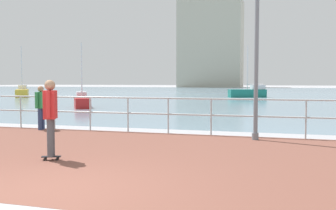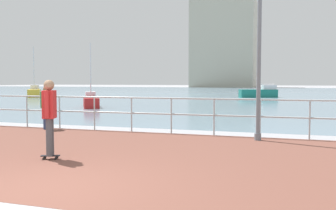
{
  "view_description": "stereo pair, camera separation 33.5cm",
  "coord_description": "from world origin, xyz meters",
  "px_view_note": "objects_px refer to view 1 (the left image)",
  "views": [
    {
      "loc": [
        3.35,
        -4.98,
        1.69
      ],
      "look_at": [
        0.76,
        4.04,
        1.1
      ],
      "focal_mm": 40.41,
      "sensor_mm": 36.0,
      "label": 1
    },
    {
      "loc": [
        3.68,
        -4.88,
        1.69
      ],
      "look_at": [
        0.76,
        4.04,
        1.1
      ],
      "focal_mm": 40.41,
      "sensor_mm": 36.0,
      "label": 2
    }
  ],
  "objects_px": {
    "bystander": "(41,104)",
    "skateboarder": "(50,112)",
    "sailboat_ivory": "(248,92)",
    "sailboat_gray": "(82,101)",
    "lamppost": "(260,36)",
    "sailboat_yellow": "(22,92)"
  },
  "relations": [
    {
      "from": "bystander",
      "to": "skateboarder",
      "type": "bearing_deg",
      "value": -53.37
    },
    {
      "from": "skateboarder",
      "to": "sailboat_ivory",
      "type": "height_order",
      "value": "sailboat_ivory"
    },
    {
      "from": "sailboat_gray",
      "to": "sailboat_ivory",
      "type": "height_order",
      "value": "sailboat_ivory"
    },
    {
      "from": "lamppost",
      "to": "bystander",
      "type": "bearing_deg",
      "value": 179.17
    },
    {
      "from": "bystander",
      "to": "sailboat_ivory",
      "type": "xyz_separation_m",
      "value": [
        5.03,
        29.02,
        -0.37
      ]
    },
    {
      "from": "lamppost",
      "to": "skateboarder",
      "type": "xyz_separation_m",
      "value": [
        -4.12,
        -4.25,
        -1.95
      ]
    },
    {
      "from": "sailboat_gray",
      "to": "skateboarder",
      "type": "bearing_deg",
      "value": -63.37
    },
    {
      "from": "bystander",
      "to": "sailboat_gray",
      "type": "height_order",
      "value": "sailboat_gray"
    },
    {
      "from": "skateboarder",
      "to": "bystander",
      "type": "height_order",
      "value": "skateboarder"
    },
    {
      "from": "skateboarder",
      "to": "sailboat_yellow",
      "type": "bearing_deg",
      "value": 128.07
    },
    {
      "from": "lamppost",
      "to": "sailboat_ivory",
      "type": "relative_size",
      "value": 1.0
    },
    {
      "from": "lamppost",
      "to": "sailboat_yellow",
      "type": "relative_size",
      "value": 1.01
    },
    {
      "from": "sailboat_yellow",
      "to": "sailboat_ivory",
      "type": "bearing_deg",
      "value": 15.11
    },
    {
      "from": "sailboat_gray",
      "to": "sailboat_ivory",
      "type": "xyz_separation_m",
      "value": [
        9.22,
        18.55,
        0.12
      ]
    },
    {
      "from": "lamppost",
      "to": "sailboat_gray",
      "type": "relative_size",
      "value": 1.3
    },
    {
      "from": "lamppost",
      "to": "sailboat_yellow",
      "type": "xyz_separation_m",
      "value": [
        -25.39,
        22.9,
        -2.47
      ]
    },
    {
      "from": "sailboat_ivory",
      "to": "lamppost",
      "type": "bearing_deg",
      "value": -85.42
    },
    {
      "from": "skateboarder",
      "to": "sailboat_gray",
      "type": "height_order",
      "value": "sailboat_gray"
    },
    {
      "from": "lamppost",
      "to": "bystander",
      "type": "height_order",
      "value": "lamppost"
    },
    {
      "from": "bystander",
      "to": "sailboat_ivory",
      "type": "height_order",
      "value": "sailboat_ivory"
    },
    {
      "from": "bystander",
      "to": "lamppost",
      "type": "bearing_deg",
      "value": -0.83
    },
    {
      "from": "sailboat_ivory",
      "to": "sailboat_yellow",
      "type": "relative_size",
      "value": 1.01
    }
  ]
}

